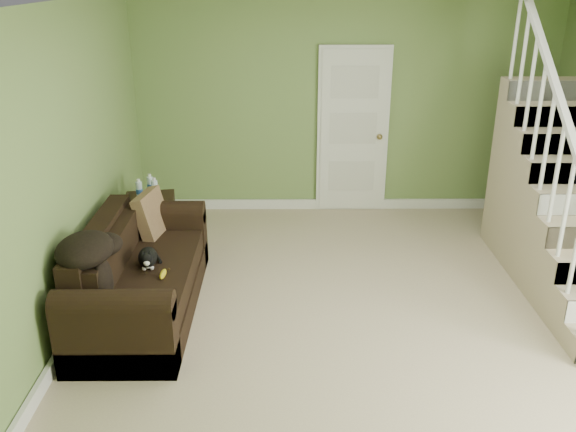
{
  "coord_description": "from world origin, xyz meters",
  "views": [
    {
      "loc": [
        -0.73,
        -4.5,
        2.82
      ],
      "look_at": [
        -0.7,
        0.42,
        0.83
      ],
      "focal_mm": 38.0,
      "sensor_mm": 36.0,
      "label": 1
    }
  ],
  "objects_px": {
    "cat": "(147,258)",
    "banana": "(163,274)",
    "sofa": "(138,279)",
    "side_table": "(152,224)"
  },
  "relations": [
    {
      "from": "cat",
      "to": "banana",
      "type": "relative_size",
      "value": 2.55
    },
    {
      "from": "sofa",
      "to": "cat",
      "type": "relative_size",
      "value": 4.75
    },
    {
      "from": "side_table",
      "to": "sofa",
      "type": "bearing_deg",
      "value": -84.11
    },
    {
      "from": "side_table",
      "to": "cat",
      "type": "relative_size",
      "value": 1.95
    },
    {
      "from": "banana",
      "to": "cat",
      "type": "bearing_deg",
      "value": 132.49
    },
    {
      "from": "sofa",
      "to": "cat",
      "type": "bearing_deg",
      "value": -6.85
    },
    {
      "from": "sofa",
      "to": "cat",
      "type": "xyz_separation_m",
      "value": [
        0.1,
        -0.01,
        0.21
      ]
    },
    {
      "from": "side_table",
      "to": "banana",
      "type": "bearing_deg",
      "value": -74.57
    },
    {
      "from": "sofa",
      "to": "side_table",
      "type": "height_order",
      "value": "side_table"
    },
    {
      "from": "side_table",
      "to": "banana",
      "type": "height_order",
      "value": "side_table"
    }
  ]
}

